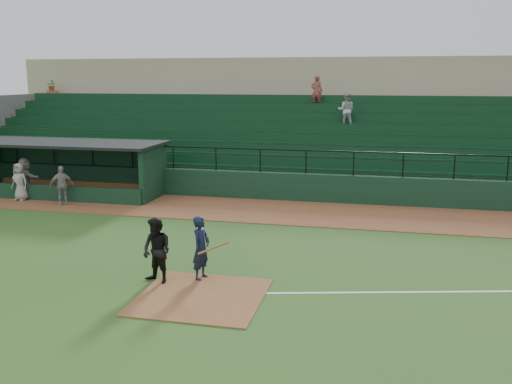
# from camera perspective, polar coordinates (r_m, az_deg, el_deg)

# --- Properties ---
(ground) EXTENTS (90.00, 90.00, 0.00)m
(ground) POSITION_cam_1_polar(r_m,az_deg,el_deg) (14.66, -4.41, -9.25)
(ground) COLOR #294E19
(ground) RESTS_ON ground
(warning_track) EXTENTS (40.00, 4.00, 0.03)m
(warning_track) POSITION_cam_1_polar(r_m,az_deg,el_deg) (22.09, 1.73, -1.99)
(warning_track) COLOR brown
(warning_track) RESTS_ON ground
(home_plate_dirt) EXTENTS (3.00, 3.00, 0.03)m
(home_plate_dirt) POSITION_cam_1_polar(r_m,az_deg,el_deg) (13.77, -5.66, -10.62)
(home_plate_dirt) COLOR brown
(home_plate_dirt) RESTS_ON ground
(stadium_structure) EXTENTS (38.00, 13.08, 6.40)m
(stadium_structure) POSITION_cam_1_polar(r_m,az_deg,el_deg) (29.95, 4.91, 6.02)
(stadium_structure) COLOR #10301D
(stadium_structure) RESTS_ON ground
(dugout) EXTENTS (8.90, 3.20, 2.42)m
(dugout) POSITION_cam_1_polar(r_m,az_deg,el_deg) (26.82, -18.47, 2.72)
(dugout) COLOR #10301D
(dugout) RESTS_ON ground
(batter_at_plate) EXTENTS (1.06, 0.72, 1.71)m
(batter_at_plate) POSITION_cam_1_polar(r_m,az_deg,el_deg) (14.65, -5.65, -5.75)
(batter_at_plate) COLOR black
(batter_at_plate) RESTS_ON ground
(umpire) EXTENTS (1.02, 0.92, 1.72)m
(umpire) POSITION_cam_1_polar(r_m,az_deg,el_deg) (14.55, -10.13, -5.98)
(umpire) COLOR black
(umpire) RESTS_ON ground
(dugout_player_a) EXTENTS (1.01, 0.86, 1.63)m
(dugout_player_a) POSITION_cam_1_polar(r_m,az_deg,el_deg) (24.43, -19.33, 0.67)
(dugout_player_a) COLOR gray
(dugout_player_a) RESTS_ON warning_track
(dugout_player_b) EXTENTS (0.86, 0.62, 1.62)m
(dugout_player_b) POSITION_cam_1_polar(r_m,az_deg,el_deg) (25.92, -23.08, 0.98)
(dugout_player_b) COLOR #A09C96
(dugout_player_b) RESTS_ON warning_track
(dugout_player_c) EXTENTS (1.68, 1.26, 1.76)m
(dugout_player_c) POSITION_cam_1_polar(r_m,az_deg,el_deg) (26.54, -22.58, 1.41)
(dugout_player_c) COLOR #A29D98
(dugout_player_c) RESTS_ON warning_track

